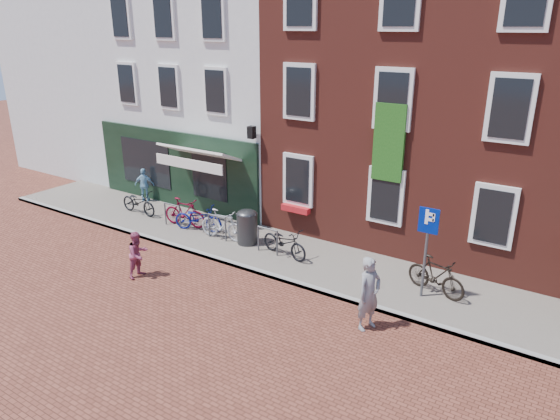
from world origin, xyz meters
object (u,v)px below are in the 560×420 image
Objects in this scene: woman at (369,294)px; bicycle_0 at (139,202)px; litter_bin at (247,225)px; parking_sign at (427,237)px; bicycle_4 at (285,242)px; bicycle_5 at (436,276)px; bicycle_2 at (198,218)px; cafe_person at (145,185)px; boy at (138,254)px; bicycle_3 at (222,225)px; bicycle_1 at (185,212)px.

bicycle_0 is (-10.16, 2.21, -0.35)m from woman.
parking_sign reaches higher than litter_bin.
bicycle_4 is 1.03× the size of bicycle_5.
bicycle_5 is (11.03, 0.10, 0.05)m from bicycle_0.
parking_sign is 1.35× the size of woman.
litter_bin is 5.91m from parking_sign.
bicycle_4 is at bearing -88.62° from bicycle_0.
bicycle_2 is (-7.19, 2.18, -0.35)m from woman.
parking_sign reaches higher than bicycle_2.
cafe_person is 11.99m from bicycle_5.
parking_sign is at bearing -107.85° from bicycle_2.
bicycle_5 is at bearing 0.64° from litter_bin.
bicycle_0 is 2.97m from bicycle_2.
boy is at bearing -129.60° from bicycle_0.
boy is at bearing 149.22° from bicycle_4.
parking_sign is 10.86m from bicycle_0.
litter_bin is 0.90m from bicycle_3.
bicycle_0 is 2.28m from bicycle_1.
bicycle_2 is 1.03× the size of bicycle_3.
cafe_person reaches higher than bicycle_2.
cafe_person is at bearing 92.74° from woman.
woman is 4.22m from bicycle_4.
parking_sign reaches higher than bicycle_4.
boy is at bearing -156.55° from parking_sign.
parking_sign reaches higher than cafe_person.
bicycle_4 is (3.54, -0.09, 0.00)m from bicycle_2.
parking_sign is at bearing 1.84° from woman.
litter_bin is 0.70× the size of bicycle_0.
bicycle_1 is 1.84m from bicycle_3.
bicycle_1 reaches higher than bicycle_2.
cafe_person is (-4.60, 4.49, 0.09)m from boy.
cafe_person is 0.79× the size of bicycle_1.
woman reaches higher than bicycle_5.
parking_sign is 1.25m from bicycle_5.
litter_bin is 5.64m from woman.
cafe_person is at bearing 173.13° from parking_sign.
bicycle_0 and bicycle_4 have the same top height.
boy is (-1.30, -3.36, -0.05)m from litter_bin.
cafe_person is at bearing 71.48° from bicycle_3.
parking_sign reaches higher than bicycle_5.
woman is at bearing 175.35° from bicycle_5.
boy is 0.81× the size of bicycle_5.
woman is 1.35× the size of cafe_person.
bicycle_5 is (6.05, 0.07, -0.12)m from litter_bin.
bicycle_5 is (8.06, 0.13, 0.05)m from bicycle_2.
bicycle_0 is 1.03× the size of bicycle_5.
parking_sign reaches higher than bicycle_0.
litter_bin reaches higher than bicycle_1.
bicycle_1 is at bearing 98.55° from bicycle_4.
parking_sign is at bearing 161.35° from bicycle_5.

